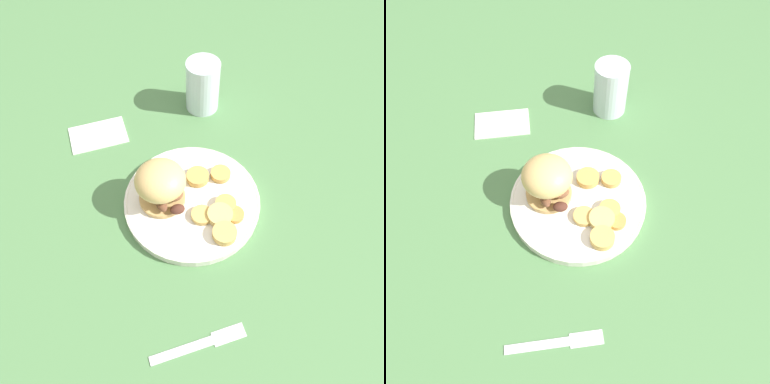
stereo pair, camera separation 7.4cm
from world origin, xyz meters
The scene contains 13 objects.
ground_plane centered at (0.00, 0.00, 0.00)m, with size 4.00×4.00×0.00m, color #4C7A47.
dinner_plate centered at (0.00, 0.00, 0.01)m, with size 0.28×0.28×0.02m.
sandwich centered at (0.02, 0.05, 0.08)m, with size 0.11×0.10×0.10m.
potato_round_0 centered at (-0.05, 0.00, 0.03)m, with size 0.04×0.04×0.01m, color tan.
potato_round_1 centered at (-0.06, -0.03, 0.03)m, with size 0.05×0.05×0.02m, color #DBB766.
potato_round_2 centered at (0.04, -0.03, 0.03)m, with size 0.05×0.05×0.01m, color tan.
potato_round_3 centered at (-0.10, -0.02, 0.03)m, with size 0.05×0.05×0.02m, color tan.
potato_round_4 centered at (0.03, -0.08, 0.03)m, with size 0.04×0.04×0.01m, color tan.
potato_round_5 centered at (-0.04, -0.05, 0.03)m, with size 0.04×0.04×0.01m, color tan.
potato_round_6 centered at (-0.07, -0.06, 0.03)m, with size 0.04×0.04×0.01m, color #BC8942.
fork centered at (-0.25, 0.11, 0.00)m, with size 0.04×0.17×0.00m.
drinking_glass centered at (0.25, -0.15, 0.06)m, with size 0.08×0.08×0.13m.
napkin centered at (0.27, 0.12, 0.00)m, with size 0.13×0.08×0.01m, color white.
Camera 1 is at (-0.37, 0.17, 0.66)m, focal length 35.00 mm.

